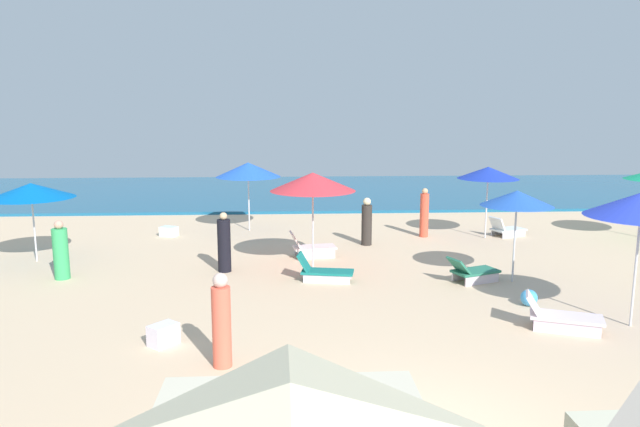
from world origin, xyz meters
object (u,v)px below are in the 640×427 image
beach_ball_1 (529,298)px  beachgoer_1 (224,244)px  umbrella_1 (488,173)px  beachgoer_3 (61,252)px  cooler_box_0 (163,335)px  lounge_chair_5_0 (472,272)px  lounge_chair_1_0 (506,229)px  lounge_chair_0_0 (311,247)px  cooler_box_2 (169,231)px  umbrella_5 (517,198)px  beachgoer_2 (424,214)px  lounge_chair_2_0 (561,317)px  beachgoer_5 (367,223)px  umbrella_4 (248,170)px  beachgoer_0 (221,322)px  lounge_chair_0_1 (323,271)px  umbrella_0 (313,182)px  umbrella_7 (31,191)px

beach_ball_1 → beachgoer_1: bearing=155.7°
umbrella_1 → beachgoer_3: (-12.58, -4.25, -1.52)m
cooler_box_0 → lounge_chair_5_0: bearing=158.8°
beachgoer_3 → lounge_chair_1_0: bearing=152.3°
lounge_chair_0_0 → umbrella_1: (6.02, 2.29, 1.94)m
cooler_box_0 → cooler_box_2: bearing=-128.7°
lounge_chair_1_0 → beachgoer_1: bearing=91.8°
umbrella_5 → lounge_chair_5_0: 2.16m
lounge_chair_5_0 → cooler_box_2: lounge_chair_5_0 is taller
umbrella_1 → cooler_box_2: size_ratio=4.39×
lounge_chair_0_0 → lounge_chair_1_0: 7.30m
beachgoer_2 → beach_ball_1: 7.37m
lounge_chair_2_0 → beachgoer_5: size_ratio=1.04×
umbrella_4 → cooler_box_2: (-2.72, -0.84, -2.04)m
umbrella_4 → beachgoer_1: (-0.31, -5.47, -1.45)m
umbrella_4 → lounge_chair_2_0: bearing=-55.9°
beachgoer_5 → lounge_chair_2_0: bearing=-48.8°
beachgoer_0 → cooler_box_2: bearing=-5.3°
beachgoer_2 → beach_ball_1: bearing=-104.2°
lounge_chair_0_0 → lounge_chair_0_1: bearing=176.2°
lounge_chair_0_0 → beach_ball_1: (4.73, -4.70, -0.10)m
beach_ball_1 → beachgoer_5: bearing=115.0°
beach_ball_1 → umbrella_4: bearing=128.1°
umbrella_0 → lounge_chair_5_0: bearing=-21.4°
beachgoer_0 → umbrella_5: bearing=-76.5°
lounge_chair_1_0 → beachgoer_3: 14.14m
lounge_chair_0_1 → cooler_box_2: size_ratio=2.71×
umbrella_0 → beachgoer_3: bearing=-173.7°
umbrella_1 → cooler_box_2: 11.06m
beachgoer_1 → beachgoer_2: size_ratio=0.97×
lounge_chair_0_0 → umbrella_7: bearing=82.0°
umbrella_1 → beachgoer_0: umbrella_1 is taller
lounge_chair_2_0 → cooler_box_2: lounge_chair_2_0 is taller
beach_ball_1 → umbrella_7: bearing=160.1°
cooler_box_0 → umbrella_4: bearing=-144.2°
umbrella_5 → cooler_box_2: 11.70m
lounge_chair_2_0 → cooler_box_2: 13.37m
lounge_chair_0_1 → beachgoer_5: bearing=-12.1°
beachgoer_5 → cooler_box_0: size_ratio=2.96×
lounge_chair_1_0 → umbrella_4: umbrella_4 is taller
beachgoer_0 → beachgoer_2: beachgoer_2 is taller
lounge_chair_2_0 → cooler_box_0: (-7.80, -0.38, -0.07)m
lounge_chair_2_0 → beachgoer_3: bearing=91.1°
beachgoer_1 → beachgoer_5: bearing=25.3°
lounge_chair_0_0 → cooler_box_2: 5.75m
lounge_chair_2_0 → lounge_chair_5_0: size_ratio=1.11×
lounge_chair_0_0 → lounge_chair_1_0: size_ratio=1.06×
lounge_chair_0_1 → umbrella_4: bearing=29.8°
beachgoer_1 → beachgoer_3: (-4.15, -0.49, -0.05)m
lounge_chair_0_1 → umbrella_4: umbrella_4 is taller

